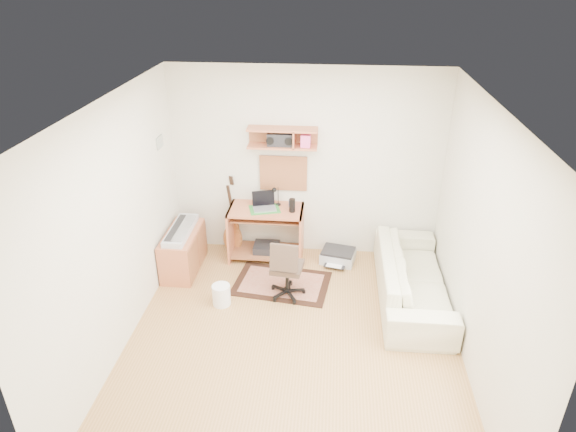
# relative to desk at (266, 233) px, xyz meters

# --- Properties ---
(floor) EXTENTS (3.60, 4.00, 0.01)m
(floor) POSITION_rel_desk_xyz_m (0.51, -1.73, -0.38)
(floor) COLOR #AD7E48
(floor) RESTS_ON ground
(ceiling) EXTENTS (3.60, 4.00, 0.01)m
(ceiling) POSITION_rel_desk_xyz_m (0.51, -1.73, 2.23)
(ceiling) COLOR white
(ceiling) RESTS_ON ground
(back_wall) EXTENTS (3.60, 0.01, 2.60)m
(back_wall) POSITION_rel_desk_xyz_m (0.51, 0.28, 0.93)
(back_wall) COLOR beige
(back_wall) RESTS_ON ground
(left_wall) EXTENTS (0.01, 4.00, 2.60)m
(left_wall) POSITION_rel_desk_xyz_m (-1.29, -1.73, 0.93)
(left_wall) COLOR beige
(left_wall) RESTS_ON ground
(right_wall) EXTENTS (0.01, 4.00, 2.60)m
(right_wall) POSITION_rel_desk_xyz_m (2.32, -1.73, 0.93)
(right_wall) COLOR beige
(right_wall) RESTS_ON ground
(wall_shelf) EXTENTS (0.90, 0.25, 0.26)m
(wall_shelf) POSITION_rel_desk_xyz_m (0.21, 0.15, 1.32)
(wall_shelf) COLOR #BF6943
(wall_shelf) RESTS_ON back_wall
(cork_board) EXTENTS (0.64, 0.03, 0.49)m
(cork_board) POSITION_rel_desk_xyz_m (0.21, 0.25, 0.79)
(cork_board) COLOR tan
(cork_board) RESTS_ON back_wall
(wall_photo) EXTENTS (0.02, 0.20, 0.15)m
(wall_photo) POSITION_rel_desk_xyz_m (-1.27, -0.23, 1.34)
(wall_photo) COLOR #4C8CBF
(wall_photo) RESTS_ON left_wall
(desk) EXTENTS (1.00, 0.55, 0.75)m
(desk) POSITION_rel_desk_xyz_m (0.00, 0.00, 0.00)
(desk) COLOR #BF6943
(desk) RESTS_ON floor
(laptop) EXTENTS (0.37, 0.37, 0.23)m
(laptop) POSITION_rel_desk_xyz_m (-0.01, -0.02, 0.49)
(laptop) COLOR silver
(laptop) RESTS_ON desk
(speaker) EXTENTS (0.08, 0.08, 0.18)m
(speaker) POSITION_rel_desk_xyz_m (0.36, -0.05, 0.47)
(speaker) COLOR black
(speaker) RESTS_ON desk
(desk_lamp) EXTENTS (0.09, 0.09, 0.27)m
(desk_lamp) POSITION_rel_desk_xyz_m (0.15, 0.14, 0.51)
(desk_lamp) COLOR black
(desk_lamp) RESTS_ON desk
(pencil_cup) EXTENTS (0.06, 0.06, 0.09)m
(pencil_cup) POSITION_rel_desk_xyz_m (0.33, 0.10, 0.42)
(pencil_cup) COLOR #303F90
(pencil_cup) RESTS_ON desk
(boombox) EXTENTS (0.32, 0.15, 0.17)m
(boombox) POSITION_rel_desk_xyz_m (0.18, 0.15, 1.30)
(boombox) COLOR black
(boombox) RESTS_ON wall_shelf
(rug) EXTENTS (1.29, 0.94, 0.02)m
(rug) POSITION_rel_desk_xyz_m (0.28, -0.65, -0.37)
(rug) COLOR tan
(rug) RESTS_ON floor
(task_chair) EXTENTS (0.46, 0.46, 0.82)m
(task_chair) POSITION_rel_desk_xyz_m (0.37, -0.88, 0.03)
(task_chair) COLOR #3D2E24
(task_chair) RESTS_ON floor
(cabinet) EXTENTS (0.40, 0.90, 0.55)m
(cabinet) POSITION_rel_desk_xyz_m (-1.07, -0.40, -0.10)
(cabinet) COLOR #BF6943
(cabinet) RESTS_ON floor
(music_keyboard) EXTENTS (0.26, 0.84, 0.07)m
(music_keyboard) POSITION_rel_desk_xyz_m (-1.07, -0.40, 0.21)
(music_keyboard) COLOR #B2B5BA
(music_keyboard) RESTS_ON cabinet
(guitar) EXTENTS (0.35, 0.29, 1.11)m
(guitar) POSITION_rel_desk_xyz_m (-0.50, 0.13, 0.18)
(guitar) COLOR #B76F38
(guitar) RESTS_ON floor
(waste_basket) EXTENTS (0.28, 0.28, 0.26)m
(waste_basket) POSITION_rel_desk_xyz_m (-0.40, -1.14, -0.24)
(waste_basket) COLOR white
(waste_basket) RESTS_ON floor
(printer) EXTENTS (0.51, 0.44, 0.17)m
(printer) POSITION_rel_desk_xyz_m (1.00, -0.03, -0.29)
(printer) COLOR #A5A8AA
(printer) RESTS_ON floor
(sofa) EXTENTS (0.59, 2.02, 0.79)m
(sofa) POSITION_rel_desk_xyz_m (1.89, -0.79, 0.02)
(sofa) COLOR beige
(sofa) RESTS_ON floor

